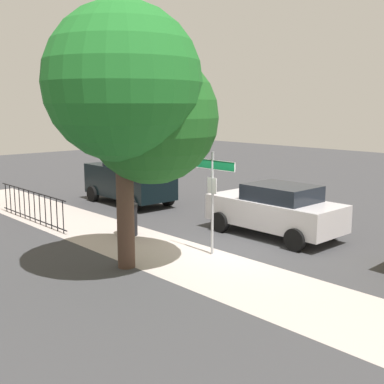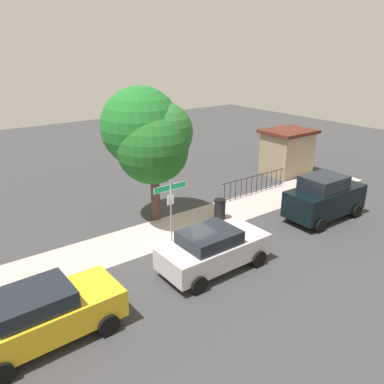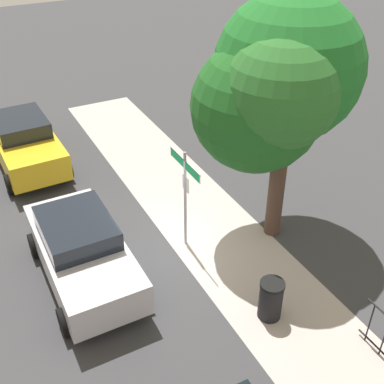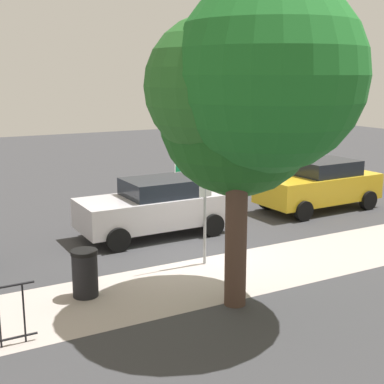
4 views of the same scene
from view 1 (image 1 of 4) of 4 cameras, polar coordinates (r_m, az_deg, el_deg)
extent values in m
plane|color=#38383A|center=(13.62, 3.67, -6.84)|extent=(60.00, 60.00, 0.00)
cube|color=#AFA29B|center=(14.24, -5.86, -6.12)|extent=(24.00, 2.60, 0.00)
cylinder|color=#9EA0A5|center=(13.04, 2.37, -1.37)|extent=(0.07, 0.07, 2.75)
cube|color=#0F723D|center=(12.88, 2.40, 3.18)|extent=(1.54, 0.02, 0.22)
cube|color=white|center=(12.88, 2.41, 3.18)|extent=(1.57, 0.02, 0.25)
cube|color=silver|center=(12.94, 2.32, 0.75)|extent=(0.32, 0.02, 0.42)
cylinder|color=#473329|center=(12.06, -7.69, -1.96)|extent=(0.42, 0.42, 2.92)
sphere|color=#296727|center=(12.26, -7.10, 11.25)|extent=(2.65, 2.65, 2.65)
sphere|color=#1D5A1F|center=(11.82, -4.64, 8.55)|extent=(3.16, 3.16, 3.16)
sphere|color=#1E6B26|center=(11.28, -8.00, 12.39)|extent=(3.54, 3.54, 3.54)
cube|color=silver|center=(15.24, 9.47, -2.33)|extent=(4.18, 1.80, 0.81)
cube|color=black|center=(14.97, 10.29, -0.08)|extent=(2.01, 1.57, 0.47)
cylinder|color=black|center=(15.57, 3.28, -3.46)|extent=(0.64, 0.22, 0.64)
cylinder|color=black|center=(16.87, 7.47, -2.48)|extent=(0.64, 0.22, 0.64)
cylinder|color=black|center=(13.82, 11.81, -5.40)|extent=(0.64, 0.22, 0.64)
cylinder|color=black|center=(15.27, 15.69, -4.10)|extent=(0.64, 0.22, 0.64)
cube|color=black|center=(20.05, -7.26, 1.27)|extent=(4.10, 1.82, 1.21)
cube|color=black|center=(19.73, -6.92, 3.84)|extent=(1.98, 1.57, 0.64)
cylinder|color=black|center=(20.85, -11.35, -0.19)|extent=(0.64, 0.23, 0.64)
cylinder|color=black|center=(21.76, -7.39, 0.34)|extent=(0.64, 0.23, 0.64)
cylinder|color=black|center=(18.54, -7.03, -1.33)|extent=(0.64, 0.23, 0.64)
cylinder|color=black|center=(19.56, -2.82, -0.67)|extent=(0.64, 0.23, 0.64)
cylinder|color=black|center=(17.62, -18.06, 0.06)|extent=(4.78, 0.04, 0.04)
cylinder|color=black|center=(17.80, -17.90, -2.89)|extent=(4.78, 0.04, 0.04)
cylinder|color=black|center=(15.79, -14.63, -2.82)|extent=(0.03, 0.03, 1.05)
cylinder|color=black|center=(16.14, -15.30, -2.58)|extent=(0.03, 0.03, 1.05)
cylinder|color=black|center=(16.48, -15.94, -2.35)|extent=(0.03, 0.03, 1.05)
cylinder|color=black|center=(16.83, -16.55, -2.13)|extent=(0.03, 0.03, 1.05)
cylinder|color=black|center=(17.19, -17.13, -1.91)|extent=(0.03, 0.03, 1.05)
cylinder|color=black|center=(17.54, -17.70, -1.71)|extent=(0.03, 0.03, 1.05)
cylinder|color=black|center=(17.90, -18.24, -1.51)|extent=(0.03, 0.03, 1.05)
cylinder|color=black|center=(18.25, -18.76, -1.32)|extent=(0.03, 0.03, 1.05)
cylinder|color=black|center=(18.61, -19.26, -1.14)|extent=(0.03, 0.03, 1.05)
cylinder|color=black|center=(18.97, -19.74, -0.96)|extent=(0.03, 0.03, 1.05)
cylinder|color=black|center=(19.34, -20.20, -0.79)|extent=(0.03, 0.03, 1.05)
cylinder|color=black|center=(19.70, -20.64, -0.63)|extent=(0.03, 0.03, 1.05)
cylinder|color=black|center=(15.26, -7.29, -3.31)|extent=(0.52, 0.52, 0.90)
cylinder|color=black|center=(15.15, -7.33, -1.50)|extent=(0.55, 0.55, 0.08)
camera|label=2|loc=(21.59, 46.18, 17.09)|focal=35.87mm
camera|label=3|loc=(22.90, -5.93, 20.86)|focal=45.33mm
camera|label=4|loc=(15.35, -49.21, 8.42)|focal=50.57mm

